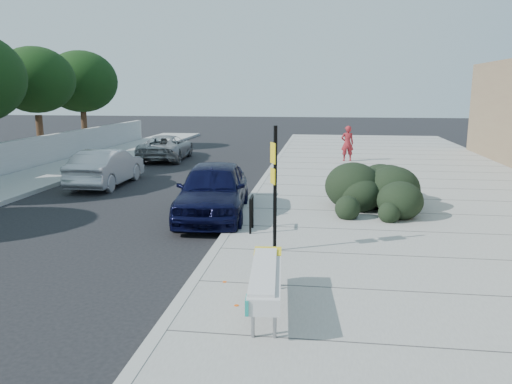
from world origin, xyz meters
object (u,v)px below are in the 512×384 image
sedan_navy (213,190)px  suv_silver (166,147)px  sign_post (274,182)px  bench (266,278)px  bike_rack (251,210)px  pedestrian (347,143)px  wagon_silver (107,167)px

sedan_navy → suv_silver: bearing=107.9°
sign_post → suv_silver: size_ratio=0.58×
bench → bike_rack: bike_rack is taller
sedan_navy → pedestrian: (4.37, 11.57, 0.22)m
pedestrian → bike_rack: bearing=69.4°
bench → wagon_silver: wagon_silver is taller
bench → bike_rack: 4.73m
wagon_silver → pedestrian: pedestrian is taller
sign_post → suv_silver: 16.88m
sign_post → wagon_silver: size_ratio=0.64×
bench → sedan_navy: sedan_navy is taller
bike_rack → suv_silver: bearing=113.3°
bench → bike_rack: bearing=96.4°
bench → suv_silver: bearing=107.7°
sign_post → wagon_silver: bearing=110.1°
bike_rack → bench: bearing=-81.4°
bike_rack → sedan_navy: 2.31m
sign_post → suv_silver: bearing=92.1°
bench → wagon_silver: size_ratio=0.55×
bike_rack → wagon_silver: bearing=134.6°
bike_rack → sedan_navy: bearing=124.9°
sedan_navy → wagon_silver: 6.77m
bench → bike_rack: size_ratio=2.68×
bench → pedestrian: pedestrian is taller
bike_rack → pedestrian: bearing=75.0°
suv_silver → pedestrian: bearing=174.8°
suv_silver → pedestrian: 9.58m
bike_rack → pedestrian: size_ratio=0.51×
sign_post → pedestrian: sign_post is taller
wagon_silver → suv_silver: wagon_silver is taller
bike_rack → sign_post: sign_post is taller
bike_rack → sign_post: 1.98m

